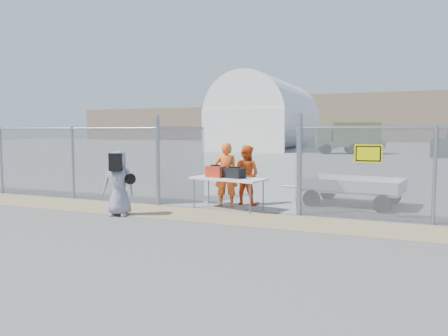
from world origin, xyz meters
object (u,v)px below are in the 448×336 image
at_px(visitor, 119,183).
at_px(utility_trailer, 353,191).
at_px(folding_table, 228,194).
at_px(security_worker_left, 226,175).
at_px(security_worker_right, 246,175).

height_order(visitor, utility_trailer, visitor).
bearing_deg(utility_trailer, visitor, -136.52).
distance_m(folding_table, security_worker_left, 0.65).
bearing_deg(folding_table, visitor, -128.23).
relative_size(visitor, utility_trailer, 0.47).
height_order(security_worker_left, utility_trailer, security_worker_left).
bearing_deg(utility_trailer, security_worker_right, -153.20).
height_order(folding_table, security_worker_left, security_worker_left).
bearing_deg(security_worker_right, security_worker_left, 58.73).
distance_m(security_worker_left, visitor, 2.94).
xyz_separation_m(folding_table, security_worker_right, (0.19, 0.90, 0.42)).
distance_m(security_worker_right, visitor, 3.58).
relative_size(security_worker_left, visitor, 1.10).
bearing_deg(visitor, security_worker_left, 32.04).
bearing_deg(security_worker_right, visitor, 56.19).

